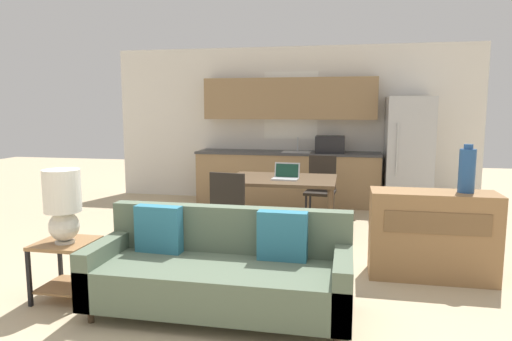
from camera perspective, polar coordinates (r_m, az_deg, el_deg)
ground_plane at (r=3.94m, az=-4.66°, el=-16.82°), size 20.00×20.00×0.00m
wall_back at (r=8.14m, az=4.31°, el=5.78°), size 6.40×0.07×2.70m
kitchen_counter at (r=7.87m, az=4.11°, el=1.98°), size 3.13×0.65×2.15m
refrigerator at (r=7.75m, az=18.48°, el=2.02°), size 0.71×0.75×1.82m
dining_table at (r=5.81m, az=3.31°, el=-1.59°), size 1.35×0.99×0.76m
couch at (r=3.79m, az=-4.34°, el=-12.46°), size 2.07×0.80×0.82m
side_table at (r=4.32m, az=-22.62°, el=-10.31°), size 0.46×0.46×0.51m
table_lamp at (r=4.16m, az=-23.01°, el=-3.72°), size 0.30×0.30×0.63m
credenza at (r=4.76m, az=21.13°, el=-7.53°), size 1.17×0.44×0.85m
vase at (r=4.72m, az=24.87°, el=0.05°), size 0.15×0.15×0.46m
dining_chair_near_left at (r=5.07m, az=-3.10°, el=-4.99°), size 0.47×0.47×0.95m
dining_chair_far_right at (r=6.69m, az=8.12°, el=-1.93°), size 0.46×0.46×0.95m
laptop at (r=5.73m, az=3.78°, el=-0.59°), size 0.33×0.27×0.20m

